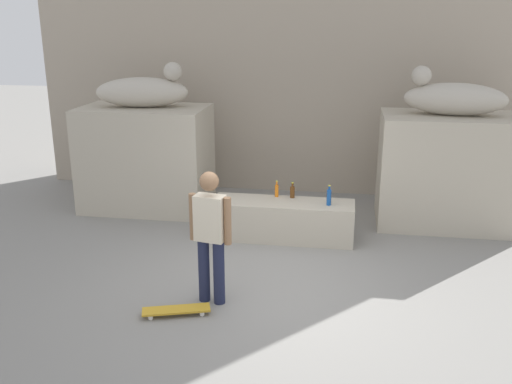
# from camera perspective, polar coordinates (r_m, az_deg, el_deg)

# --- Properties ---
(ground_plane) EXTENTS (40.00, 40.00, 0.00)m
(ground_plane) POSITION_cam_1_polar(r_m,az_deg,el_deg) (7.48, 1.09, -9.64)
(ground_plane) COLOR gray
(facade_wall) EXTENTS (10.41, 0.60, 5.79)m
(facade_wall) POSITION_cam_1_polar(r_m,az_deg,el_deg) (11.26, 4.65, 14.76)
(facade_wall) COLOR #AC9D8A
(facade_wall) RESTS_ON ground_plane
(pedestal_left) EXTENTS (2.24, 1.33, 1.85)m
(pedestal_left) POSITION_cam_1_polar(r_m,az_deg,el_deg) (10.42, -11.00, 3.34)
(pedestal_left) COLOR #B7AD99
(pedestal_left) RESTS_ON ground_plane
(pedestal_right) EXTENTS (2.24, 1.33, 1.85)m
(pedestal_right) POSITION_cam_1_polar(r_m,az_deg,el_deg) (9.94, 18.74, 2.04)
(pedestal_right) COLOR #B7AD99
(pedestal_right) RESTS_ON ground_plane
(statue_reclining_left) EXTENTS (1.68, 0.84, 0.78)m
(statue_reclining_left) POSITION_cam_1_polar(r_m,az_deg,el_deg) (10.19, -11.20, 9.96)
(statue_reclining_left) COLOR #BDB4A4
(statue_reclining_left) RESTS_ON pedestal_left
(statue_reclining_right) EXTENTS (1.66, 0.75, 0.78)m
(statue_reclining_right) POSITION_cam_1_polar(r_m,az_deg,el_deg) (9.70, 19.22, 8.97)
(statue_reclining_right) COLOR #BDB4A4
(statue_reclining_right) RESTS_ON pedestal_right
(ledge_block) EXTENTS (2.23, 0.66, 0.61)m
(ledge_block) POSITION_cam_1_polar(r_m,az_deg,el_deg) (8.96, 2.71, -2.83)
(ledge_block) COLOR #B7AD99
(ledge_block) RESTS_ON ground_plane
(skater) EXTENTS (0.53, 0.26, 1.67)m
(skater) POSITION_cam_1_polar(r_m,az_deg,el_deg) (6.80, -4.61, -4.04)
(skater) COLOR #1E233F
(skater) RESTS_ON ground_plane
(skateboard) EXTENTS (0.82, 0.44, 0.08)m
(skateboard) POSITION_cam_1_polar(r_m,az_deg,el_deg) (6.91, -8.03, -11.67)
(skateboard) COLOR gold
(skateboard) RESTS_ON ground_plane
(bottle_blue) EXTENTS (0.07, 0.07, 0.32)m
(bottle_blue) POSITION_cam_1_polar(r_m,az_deg,el_deg) (8.72, 7.36, -0.49)
(bottle_blue) COLOR #194C99
(bottle_blue) RESTS_ON ledge_block
(bottle_brown) EXTENTS (0.07, 0.07, 0.25)m
(bottle_brown) POSITION_cam_1_polar(r_m,az_deg,el_deg) (9.03, 3.68, 0.04)
(bottle_brown) COLOR #593314
(bottle_brown) RESTS_ON ledge_block
(bottle_orange) EXTENTS (0.06, 0.06, 0.26)m
(bottle_orange) POSITION_cam_1_polar(r_m,az_deg,el_deg) (9.07, 2.10, 0.17)
(bottle_orange) COLOR orange
(bottle_orange) RESTS_ON ledge_block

